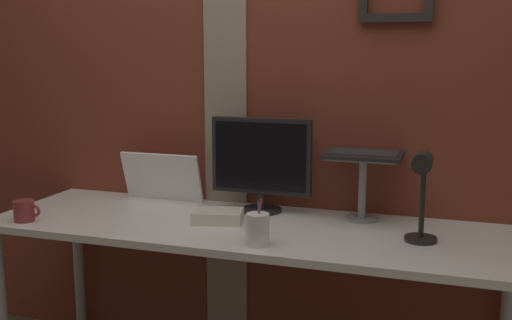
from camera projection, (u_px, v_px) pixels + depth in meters
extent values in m
cube|color=brown|center=(263.00, 87.00, 2.84)|extent=(3.27, 0.12, 2.56)
cube|color=gray|center=(225.00, 87.00, 2.83)|extent=(0.20, 0.01, 2.56)
cube|color=black|center=(395.00, 18.00, 2.53)|extent=(0.30, 0.03, 0.03)
cube|color=white|center=(248.00, 228.00, 2.54)|extent=(2.15, 0.68, 0.03)
cylinder|color=#B2B2B7|center=(1.00, 309.00, 2.66)|extent=(0.05, 0.05, 0.72)
cylinder|color=#B2B2B7|center=(79.00, 266.00, 3.19)|extent=(0.05, 0.05, 0.72)
cylinder|color=black|center=(261.00, 210.00, 2.75)|extent=(0.18, 0.18, 0.01)
cylinder|color=black|center=(261.00, 201.00, 2.74)|extent=(0.04, 0.04, 0.07)
cube|color=black|center=(261.00, 156.00, 2.71)|extent=(0.44, 0.04, 0.33)
cube|color=black|center=(260.00, 157.00, 2.69)|extent=(0.41, 0.00, 0.29)
cylinder|color=gray|center=(361.00, 218.00, 2.61)|extent=(0.14, 0.14, 0.01)
cylinder|color=gray|center=(362.00, 188.00, 2.59)|extent=(0.03, 0.03, 0.25)
cube|color=gray|center=(363.00, 157.00, 2.57)|extent=(0.28, 0.22, 0.01)
cube|color=black|center=(363.00, 155.00, 2.56)|extent=(0.32, 0.25, 0.01)
cube|color=#2D2D30|center=(364.00, 152.00, 2.58)|extent=(0.28, 0.16, 0.00)
cube|color=black|center=(370.00, 123.00, 2.69)|extent=(0.32, 0.07, 0.22)
cube|color=black|center=(370.00, 123.00, 2.69)|extent=(0.29, 0.05, 0.18)
cube|color=white|center=(162.00, 177.00, 2.92)|extent=(0.39, 0.08, 0.23)
cylinder|color=black|center=(421.00, 239.00, 2.32)|extent=(0.12, 0.12, 0.02)
cylinder|color=black|center=(423.00, 195.00, 2.29)|extent=(0.02, 0.02, 0.32)
cylinder|color=black|center=(423.00, 162.00, 2.19)|extent=(0.07, 0.11, 0.07)
cylinder|color=white|center=(258.00, 230.00, 2.26)|extent=(0.08, 0.08, 0.12)
cylinder|color=blue|center=(259.00, 222.00, 2.26)|extent=(0.02, 0.02, 0.16)
cylinder|color=red|center=(258.00, 220.00, 2.26)|extent=(0.03, 0.01, 0.16)
cylinder|color=maroon|center=(24.00, 211.00, 2.59)|extent=(0.08, 0.08, 0.09)
torus|color=maroon|center=(35.00, 211.00, 2.57)|extent=(0.05, 0.01, 0.05)
cube|color=silver|center=(218.00, 216.00, 2.57)|extent=(0.23, 0.18, 0.05)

